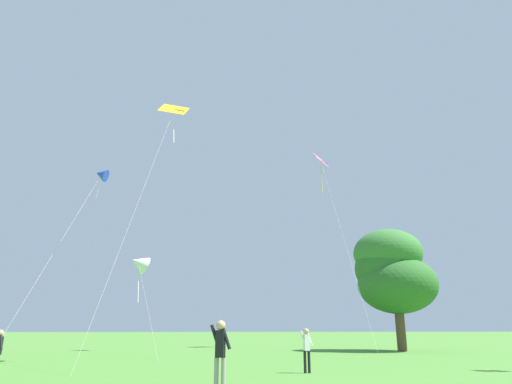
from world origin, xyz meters
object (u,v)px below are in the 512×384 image
(person_in_red_shirt, at_px, (220,349))
(tree_left_oak, at_px, (391,271))
(kite_blue_delta, at_px, (101,175))
(person_with_spool, at_px, (307,346))
(kite_white_distant, at_px, (139,263))
(kite_pink_low, at_px, (322,169))
(kite_yellow_diamond, at_px, (172,118))

(person_in_red_shirt, distance_m, tree_left_oak, 24.94)
(kite_blue_delta, height_order, person_with_spool, kite_blue_delta)
(kite_white_distant, relative_size, person_in_red_shirt, 6.81)
(kite_blue_delta, relative_size, person_in_red_shirt, 6.47)
(person_in_red_shirt, xyz_separation_m, tree_left_oak, (13.14, 20.70, 4.55))
(kite_pink_low, distance_m, tree_left_oak, 12.27)
(person_in_red_shirt, bearing_deg, kite_yellow_diamond, 103.29)
(kite_white_distant, bearing_deg, person_with_spool, -63.38)
(kite_blue_delta, height_order, kite_yellow_diamond, kite_yellow_diamond)
(kite_yellow_diamond, relative_size, person_with_spool, 8.90)
(kite_white_distant, bearing_deg, kite_yellow_diamond, -76.02)
(kite_white_distant, relative_size, kite_pink_low, 0.68)
(kite_white_distant, distance_m, tree_left_oak, 18.93)
(kite_yellow_diamond, bearing_deg, person_with_spool, -44.00)
(kite_white_distant, relative_size, tree_left_oak, 1.36)
(kite_white_distant, distance_m, kite_pink_low, 18.43)
(kite_blue_delta, xyz_separation_m, kite_yellow_diamond, (4.65, -4.73, 1.85))
(kite_white_distant, height_order, kite_yellow_diamond, kite_yellow_diamond)
(kite_white_distant, distance_m, kite_yellow_diamond, 13.99)
(kite_white_distant, height_order, tree_left_oak, tree_left_oak)
(kite_yellow_diamond, xyz_separation_m, person_in_red_shirt, (2.61, -11.04, -11.57))
(kite_white_distant, xyz_separation_m, tree_left_oak, (18.76, -2.44, -0.69))
(kite_pink_low, height_order, tree_left_oak, kite_pink_low)
(kite_pink_low, xyz_separation_m, person_with_spool, (-6.48, -21.43, -14.80))
(kite_yellow_diamond, xyz_separation_m, tree_left_oak, (15.75, 9.66, -7.02))
(kite_blue_delta, relative_size, person_with_spool, 7.29)
(kite_blue_delta, xyz_separation_m, kite_white_distant, (1.63, 7.37, -4.48))
(kite_blue_delta, xyz_separation_m, person_with_spool, (10.56, -10.45, -9.84))
(kite_pink_low, height_order, person_with_spool, kite_pink_low)
(person_in_red_shirt, bearing_deg, tree_left_oak, 57.60)
(person_with_spool, distance_m, tree_left_oak, 18.83)
(kite_blue_delta, distance_m, person_in_red_shirt, 19.90)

